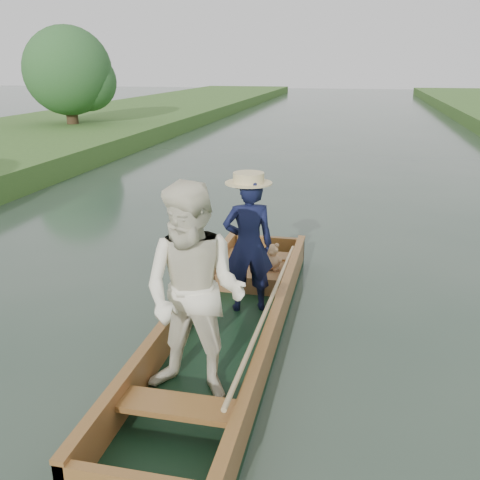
# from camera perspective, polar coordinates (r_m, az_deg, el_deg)

# --- Properties ---
(ground) EXTENTS (120.00, 120.00, 0.00)m
(ground) POSITION_cam_1_polar(r_m,az_deg,el_deg) (5.84, -1.29, -10.73)
(ground) COLOR #283D30
(ground) RESTS_ON ground
(trees_far) EXTENTS (22.78, 5.58, 4.42)m
(trees_far) POSITION_cam_1_polar(r_m,az_deg,el_deg) (17.98, 12.08, 16.99)
(trees_far) COLOR #47331E
(trees_far) RESTS_ON ground
(punt) EXTENTS (1.12, 5.00, 1.97)m
(punt) POSITION_cam_1_polar(r_m,az_deg,el_deg) (5.26, -2.09, -5.87)
(punt) COLOR black
(punt) RESTS_ON ground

